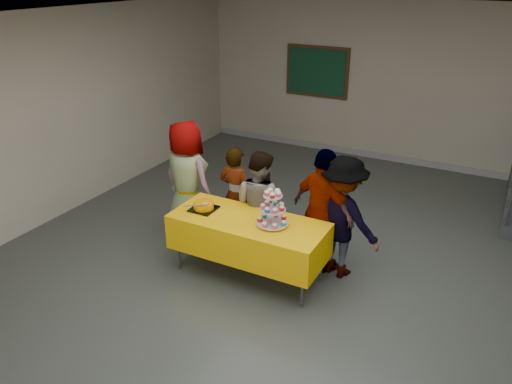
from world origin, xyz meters
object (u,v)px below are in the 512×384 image
schoolchild_a (187,180)px  schoolchild_c (259,204)px  bear_cake (204,205)px  bake_table (248,235)px  noticeboard (317,72)px  cupcake_stand (273,211)px  schoolchild_e (342,217)px  schoolchild_b (236,195)px  schoolchild_d (323,211)px

schoolchild_a → schoolchild_c: size_ratio=1.16×
bear_cake → schoolchild_c: schoolchild_c is taller
bake_table → bear_cake: bearing=-178.4°
schoolchild_a → schoolchild_c: (1.11, 0.00, -0.12)m
noticeboard → schoolchild_a: bearing=-92.4°
cupcake_stand → schoolchild_a: bearing=161.7°
cupcake_stand → schoolchild_e: bearing=41.2°
bake_table → noticeboard: size_ratio=1.45×
bake_table → cupcake_stand: bearing=2.8°
cupcake_stand → schoolchild_e: (0.65, 0.57, -0.19)m
bake_table → noticeboard: (-1.06, 4.81, 1.04)m
schoolchild_a → schoolchild_c: 1.12m
cupcake_stand → schoolchild_e: size_ratio=0.29×
bake_table → schoolchild_b: bearing=129.2°
bear_cake → schoolchild_d: bearing=23.8°
cupcake_stand → noticeboard: (-1.38, 4.79, 0.65)m
bear_cake → noticeboard: size_ratio=0.28×
schoolchild_b → schoolchild_e: 1.56m
bear_cake → schoolchild_a: (-0.63, 0.55, 0.01)m
schoolchild_a → schoolchild_e: bearing=-167.7°
cupcake_stand → noticeboard: 5.03m
bear_cake → schoolchild_b: schoolchild_b is taller
bake_table → schoolchild_c: schoolchild_c is taller
schoolchild_b → noticeboard: 4.22m
cupcake_stand → schoolchild_a: schoolchild_a is taller
bake_table → schoolchild_c: (-0.13, 0.54, 0.16)m
bake_table → schoolchild_a: 1.38m
bake_table → cupcake_stand: (0.31, 0.02, 0.40)m
schoolchild_a → schoolchild_b: schoolchild_a is taller
schoolchild_e → bake_table: bearing=46.8°
cupcake_stand → noticeboard: size_ratio=0.34×
schoolchild_d → schoolchild_c: bearing=24.0°
schoolchild_a → schoolchild_d: schoolchild_a is taller
cupcake_stand → bear_cake: (-0.93, -0.03, -0.12)m
bake_table → schoolchild_d: size_ratio=1.18×
bear_cake → schoolchild_b: 0.75m
bake_table → schoolchild_e: bearing=31.3°
bake_table → schoolchild_b: (-0.58, 0.71, 0.12)m
schoolchild_b → schoolchild_d: schoolchild_d is taller
schoolchild_b → schoolchild_d: (1.30, -0.14, 0.11)m
bake_table → schoolchild_b: 0.93m
cupcake_stand → schoolchild_b: size_ratio=0.33×
schoolchild_c → noticeboard: size_ratio=1.10×
schoolchild_e → schoolchild_c: bearing=18.2°
schoolchild_a → noticeboard: size_ratio=1.28×
schoolchild_a → schoolchild_c: schoolchild_a is taller
schoolchild_c → noticeboard: bearing=-66.4°
schoolchild_a → cupcake_stand: bearing=172.5°
bear_cake → schoolchild_b: size_ratio=0.26×
schoolchild_e → noticeboard: size_ratio=1.18×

